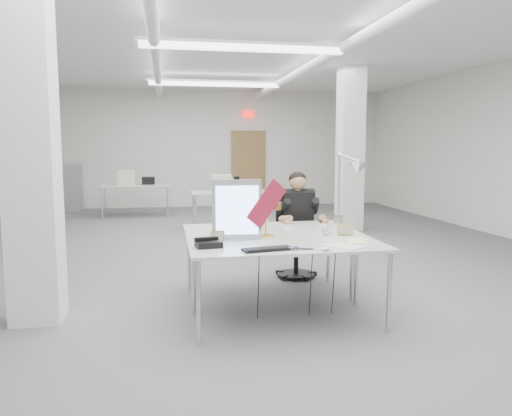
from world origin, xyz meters
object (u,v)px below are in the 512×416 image
Objects in this scene: architect_lamp at (347,191)px; beige_monitor at (250,212)px; seated_person at (298,207)px; desk_phone at (209,244)px; desk_main at (287,245)px; office_chair at (296,238)px; monitor at (237,210)px; laptop at (296,248)px; bankers_lamp at (266,219)px.

beige_monitor is at bearing 162.65° from architect_lamp.
seated_person is 1.16× the size of architect_lamp.
desk_main is at bearing -5.14° from desk_phone.
office_chair is 2.75× the size of beige_monitor.
desk_main is at bearing -71.81° from beige_monitor.
seated_person is at bearing 107.04° from architect_lamp.
seated_person is at bearing 58.08° from monitor.
laptop is at bearing -87.69° from desk_main.
monitor is at bearing -124.47° from office_chair.
desk_main is 8.09× the size of desk_phone.
seated_person is 4.27× the size of desk_phone.
beige_monitor is (-0.70, -0.59, 0.03)m from seated_person.
laptop is 0.78m from desk_phone.
bankers_lamp reaches higher than desk_phone.
architect_lamp reaches higher than seated_person.
desk_main is at bearing -144.31° from architect_lamp.
monitor is at bearing -165.41° from architect_lamp.
office_chair is 4.57× the size of desk_phone.
desk_main is at bearing -107.47° from seated_person.
desk_main is 0.59m from monitor.
desk_phone is at bearing -127.27° from seated_person.
architect_lamp reaches higher than desk_main.
desk_phone is at bearing -159.47° from architect_lamp.
laptop is 0.86× the size of beige_monitor.
seated_person reaches higher than beige_monitor.
desk_phone is (-0.73, 0.26, 0.02)m from laptop.
bankers_lamp reaches higher than laptop.
desk_main is 1.90× the size of seated_person.
architect_lamp is (1.57, 0.77, 0.38)m from desk_phone.
office_chair is (0.52, 1.60, -0.23)m from desk_main.
beige_monitor is 1.08m from architect_lamp.
office_chair reaches higher than desk_main.
monitor is 0.36m from bankers_lamp.
beige_monitor is (-0.19, 1.25, 0.16)m from laptop.
desk_main is 1.20m from architect_lamp.
desk_phone is (-1.24, -1.57, -0.12)m from seated_person.
seated_person reaches higher than monitor.
beige_monitor is at bearing 54.12° from desk_phone.
office_chair is 1.97m from laptop.
monitor is at bearing 38.27° from desk_phone.
architect_lamp reaches higher than monitor.
monitor is 2.61× the size of desk_phone.
architect_lamp is (0.33, -0.81, 0.26)m from seated_person.
bankers_lamp is (-0.63, -1.13, 0.03)m from seated_person.
beige_monitor reaches higher than desk_phone.
architect_lamp is at bearing 40.30° from bankers_lamp.
architect_lamp is at bearing 18.94° from desk_phone.
monitor is 0.71× the size of architect_lamp.
architect_lamp is (0.85, 0.74, 0.42)m from desk_main.
desk_main is 0.72m from desk_phone.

